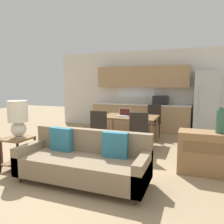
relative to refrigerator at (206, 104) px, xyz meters
The scene contains 14 objects.
ground_plane 4.77m from the refrigerator, 115.80° to the right, with size 20.00×20.00×0.00m, color #9E8460.
wall_back 2.12m from the refrigerator, 168.33° to the left, with size 6.40×0.07×2.70m.
kitchen_counter 2.03m from the refrigerator, behind, with size 3.29×0.65×2.15m.
refrigerator is the anchor object (origin of this frame).
dining_table 2.58m from the refrigerator, 137.17° to the right, with size 1.39×0.97×0.73m.
couch 4.61m from the refrigerator, 115.12° to the right, with size 2.09×0.80×0.81m.
side_table 5.33m from the refrigerator, 128.39° to the right, with size 0.47×0.47×0.60m.
table_lamp 5.26m from the refrigerator, 128.41° to the right, with size 0.34×0.34×0.67m.
credenza 3.19m from the refrigerator, 91.87° to the right, with size 0.92×0.46×0.74m.
vase 3.16m from the refrigerator, 88.33° to the right, with size 0.14×0.14×0.44m.
dining_chair_near_right 2.96m from the refrigerator, 119.12° to the right, with size 0.47×0.47×0.96m.
dining_chair_near_left 3.52m from the refrigerator, 131.85° to the right, with size 0.43×0.43×0.96m.
dining_chair_far_right 1.75m from the refrigerator, 147.48° to the right, with size 0.47×0.47×0.96m.
laptop 2.71m from the refrigerator, 138.83° to the right, with size 0.35×0.30×0.20m.
Camera 1 is at (1.71, -2.93, 1.56)m, focal length 35.00 mm.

